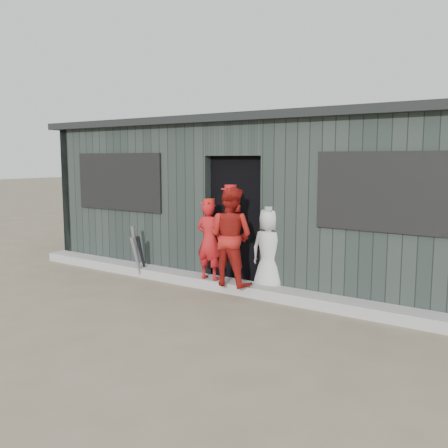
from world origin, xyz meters
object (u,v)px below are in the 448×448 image
Objects in this scene: bat_left at (136,258)px; dugout at (280,197)px; player_red_right at (230,236)px; player_red_left at (209,240)px; bat_right at (142,256)px; bat_mid at (136,251)px; player_grey_back at (270,251)px.

dugout is at bearing 50.85° from bat_left.
dugout is at bearing -84.72° from player_red_right.
player_red_right reaches higher than player_red_left.
bat_right is 0.61× the size of player_red_left.
bat_mid is at bearing -3.42° from player_red_right.
bat_right is 0.58× the size of player_grey_back.
player_red_left reaches higher than bat_left.
player_red_left is 0.14× the size of dugout.
player_red_right is at bearing -82.99° from dugout.
bat_right is at bearing -1.29° from player_red_left.
player_red_left is 0.47m from player_red_right.
player_red_right is at bearing 2.16° from bat_left.
player_red_right is (1.81, 0.07, 0.51)m from bat_left.
player_grey_back is 1.71m from dugout.
bat_mid is at bearing 8.35° from player_grey_back.
bat_left is 2.67m from dugout.
dugout is (1.58, 1.94, 0.93)m from bat_left.
bat_right is 2.58m from dugout.
player_red_right reaches higher than bat_left.
player_grey_back is at bearing 9.03° from bat_mid.
player_red_right is 0.17× the size of dugout.
bat_right is (-0.03, 0.16, -0.00)m from bat_left.
bat_right is at bearing 21.65° from bat_mid.
bat_mid is 0.60× the size of player_red_right.
bat_left is at bearing 11.94° from player_grey_back.
dugout reaches higher than bat_mid.
bat_left is 2.29m from player_grey_back.
bat_mid is 1.51m from player_red_left.
bat_left reaches higher than bat_right.
player_red_right is (1.93, -0.06, 0.43)m from bat_mid.
player_grey_back is at bearing -135.10° from player_red_right.
bat_left is 0.84× the size of bat_mid.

